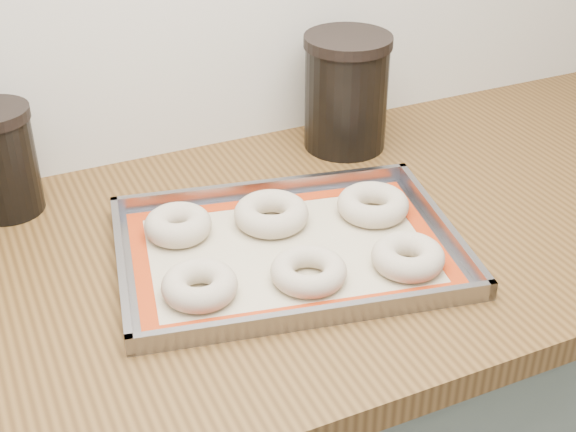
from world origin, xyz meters
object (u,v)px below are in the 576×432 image
bagel_front_left (200,285)px  bagel_back_left (178,225)px  canister_mid (1,160)px  baking_tray (288,249)px  bagel_back_right (373,205)px  bagel_back_mid (271,214)px  canister_right (346,92)px  bagel_front_mid (309,271)px  bagel_front_right (408,257)px

bagel_front_left → bagel_back_left: size_ratio=1.02×
bagel_back_left → canister_mid: canister_mid is taller
baking_tray → bagel_back_left: bagel_back_left is taller
canister_mid → bagel_back_right: bearing=-27.0°
bagel_back_mid → bagel_back_right: 0.15m
bagel_back_right → canister_right: (0.07, 0.23, 0.08)m
bagel_front_mid → canister_mid: size_ratio=0.61×
baking_tray → bagel_back_mid: bagel_back_mid is taller
bagel_front_left → bagel_back_mid: bearing=38.5°
baking_tray → bagel_front_left: size_ratio=5.33×
baking_tray → bagel_front_left: bearing=-161.7°
bagel_back_mid → canister_right: size_ratio=0.55×
bagel_front_mid → bagel_back_left: (-0.12, 0.17, 0.00)m
bagel_back_right → canister_mid: canister_mid is taller
bagel_back_left → bagel_back_mid: bagel_back_left is taller
canister_mid → bagel_front_right: bearing=-40.0°
bagel_front_left → bagel_back_mid: size_ratio=0.90×
baking_tray → bagel_back_mid: size_ratio=4.79×
bagel_front_left → bagel_back_right: same height
canister_mid → canister_right: (0.56, -0.02, 0.02)m
bagel_front_right → bagel_back_mid: 0.21m
baking_tray → canister_right: 0.36m
bagel_back_mid → bagel_back_right: (0.15, -0.04, -0.00)m
bagel_front_left → canister_right: bearing=39.9°
bagel_front_right → bagel_front_left: bearing=168.5°
baking_tray → canister_mid: bearing=139.6°
canister_right → bagel_front_right: bearing=-105.3°
baking_tray → bagel_front_right: bearing=-39.0°
bagel_back_left → bagel_front_left: bearing=-97.5°
bagel_front_right → canister_right: bearing=74.7°
baking_tray → bagel_back_left: bearing=141.8°
bagel_back_left → canister_right: (0.35, 0.16, 0.08)m
bagel_front_left → canister_right: (0.37, 0.31, 0.08)m
bagel_front_left → bagel_back_right: (0.30, 0.08, 0.00)m
canister_mid → canister_right: 0.56m
bagel_back_mid → canister_mid: size_ratio=0.66×
canister_mid → baking_tray: bearing=-40.4°
bagel_front_left → bagel_back_left: (0.02, 0.15, 0.00)m
bagel_back_mid → canister_right: bearing=40.8°
bagel_back_left → bagel_back_right: bearing=-13.0°
baking_tray → bagel_back_mid: bearing=84.7°
bagel_front_mid → canister_right: size_ratio=0.51×
baking_tray → bagel_front_left: (-0.14, -0.05, 0.01)m
bagel_front_right → bagel_front_mid: bearing=168.3°
baking_tray → canister_mid: size_ratio=3.15×
bagel_back_left → canister_mid: (-0.20, 0.18, 0.06)m
bagel_front_left → baking_tray: bearing=18.3°
bagel_front_mid → canister_right: bearing=55.5°
canister_right → bagel_back_mid: bearing=-139.2°
bagel_front_left → bagel_back_left: bearing=82.5°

